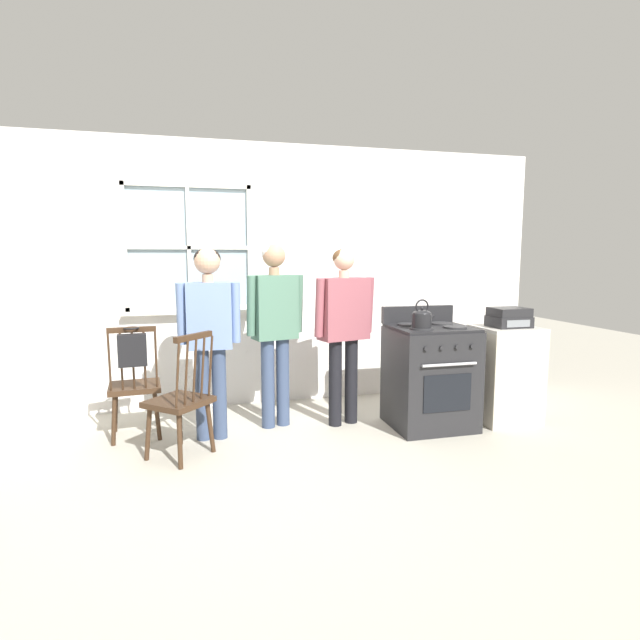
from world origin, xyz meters
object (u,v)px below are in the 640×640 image
object	(u,v)px
stove	(430,375)
side_counter	(505,374)
kettle	(422,318)
person_adult_right	(344,320)
person_teen_center	(275,317)
chair_by_window	(135,387)
chair_near_wall	(181,401)
person_elderly_left	(209,324)
potted_plant	(210,303)
stereo	(509,318)
handbag	(132,349)

from	to	relation	value
stove	side_counter	size ratio (longest dim) A/B	1.20
kettle	person_adult_right	bearing A→B (deg)	146.82
person_teen_center	stove	xyz separation A→B (m)	(1.37, -0.35, -0.54)
chair_by_window	person_adult_right	xyz separation A→B (m)	(1.83, -0.12, 0.54)
chair_near_wall	person_elderly_left	bearing A→B (deg)	-172.64
potted_plant	stereo	size ratio (longest dim) A/B	0.86
person_elderly_left	potted_plant	world-z (taller)	person_elderly_left
stove	potted_plant	world-z (taller)	potted_plant
person_elderly_left	side_counter	size ratio (longest dim) A/B	1.80
potted_plant	chair_by_window	bearing A→B (deg)	-133.97
chair_near_wall	potted_plant	size ratio (longest dim) A/B	3.34
chair_by_window	stereo	world-z (taller)	stereo
potted_plant	stereo	bearing A→B (deg)	-22.75
person_elderly_left	kettle	world-z (taller)	person_elderly_left
person_teen_center	stereo	size ratio (longest dim) A/B	4.89
person_teen_center	stereo	world-z (taller)	person_teen_center
kettle	potted_plant	distance (m)	2.12
side_counter	chair_by_window	bearing A→B (deg)	173.11
stereo	potted_plant	bearing A→B (deg)	157.25
person_teen_center	kettle	size ratio (longest dim) A/B	6.73
kettle	potted_plant	world-z (taller)	potted_plant
chair_by_window	stove	size ratio (longest dim) A/B	0.91
person_elderly_left	chair_near_wall	bearing A→B (deg)	-123.98
person_teen_center	side_counter	distance (m)	2.23
stove	kettle	size ratio (longest dim) A/B	4.39
chair_near_wall	side_counter	distance (m)	2.95
person_adult_right	side_counter	size ratio (longest dim) A/B	1.80
chair_by_window	chair_near_wall	bearing A→B (deg)	120.32
kettle	stereo	size ratio (longest dim) A/B	0.73
person_adult_right	side_counter	world-z (taller)	person_adult_right
stereo	side_counter	bearing A→B (deg)	90.00
person_elderly_left	handbag	xyz separation A→B (m)	(-0.61, -0.03, -0.18)
chair_by_window	handbag	size ratio (longest dim) A/B	3.20
chair_by_window	chair_near_wall	xyz separation A→B (m)	(0.39, -0.55, 0.00)
handbag	side_counter	size ratio (longest dim) A/B	0.34
chair_near_wall	potted_plant	xyz separation A→B (m)	(0.28, 1.24, 0.65)
potted_plant	handbag	bearing A→B (deg)	-124.97
stove	handbag	xyz separation A→B (m)	(-2.56, 0.14, 0.34)
person_elderly_left	person_teen_center	world-z (taller)	person_teen_center
chair_near_wall	person_adult_right	distance (m)	1.59
stereo	kettle	bearing A→B (deg)	-174.97
handbag	side_counter	distance (m)	3.34
chair_near_wall	kettle	bearing A→B (deg)	133.49
chair_by_window	stereo	distance (m)	3.41
side_counter	stereo	bearing A→B (deg)	-90.00
person_adult_right	handbag	size ratio (longest dim) A/B	5.27
person_teen_center	stereo	bearing A→B (deg)	-24.44
person_elderly_left	stove	size ratio (longest dim) A/B	1.50
person_teen_center	side_counter	size ratio (longest dim) A/B	1.85
person_adult_right	potted_plant	size ratio (longest dim) A/B	5.50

